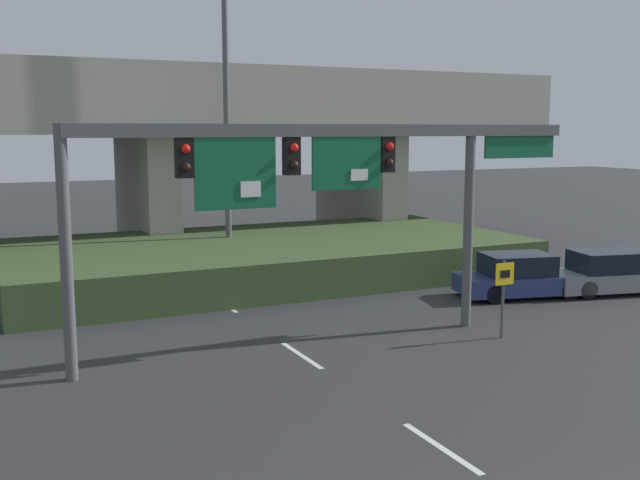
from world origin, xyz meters
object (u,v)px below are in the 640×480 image
object	(u,v)px
signal_gantry	(323,169)
parked_sedan_near_right	(520,277)
highway_light_pole_near	(225,30)
parked_sedan_mid_right	(612,273)
speed_limit_sign	(504,288)

from	to	relation	value
signal_gantry	parked_sedan_near_right	distance (m)	9.80
highway_light_pole_near	parked_sedan_mid_right	xyz separation A→B (m)	(10.77, -9.68, -8.79)
signal_gantry	highway_light_pole_near	world-z (taller)	highway_light_pole_near
speed_limit_sign	signal_gantry	bearing A→B (deg)	162.95
speed_limit_sign	parked_sedan_mid_right	xyz separation A→B (m)	(7.19, 2.95, -0.72)
speed_limit_sign	parked_sedan_near_right	distance (m)	5.51
signal_gantry	speed_limit_sign	distance (m)	5.95
signal_gantry	highway_light_pole_near	bearing A→B (deg)	83.96
speed_limit_sign	parked_sedan_mid_right	size ratio (longest dim) A/B	0.43
speed_limit_sign	highway_light_pole_near	distance (m)	15.42
signal_gantry	parked_sedan_mid_right	world-z (taller)	signal_gantry
speed_limit_sign	parked_sedan_near_right	bearing A→B (deg)	44.87
parked_sedan_mid_right	signal_gantry	bearing A→B (deg)	-159.83
parked_sedan_near_right	signal_gantry	bearing A→B (deg)	-150.59
speed_limit_sign	parked_sedan_near_right	size ratio (longest dim) A/B	0.46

